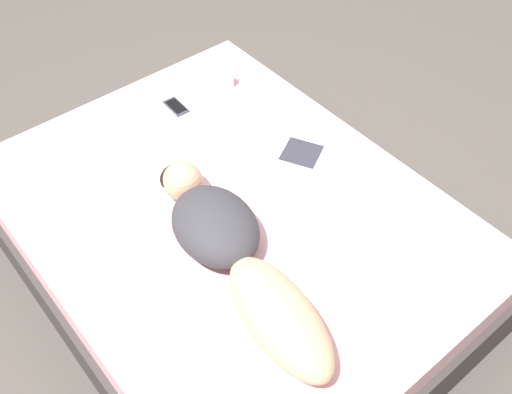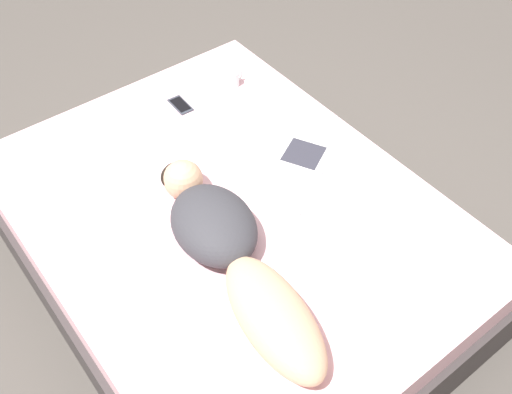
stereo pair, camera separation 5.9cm
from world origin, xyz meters
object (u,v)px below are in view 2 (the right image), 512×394
(open_magazine, at_px, (294,171))
(coffee_mug, at_px, (233,78))
(cell_phone, at_px, (180,105))
(person, at_px, (231,252))

(open_magazine, height_order, coffee_mug, coffee_mug)
(cell_phone, bearing_deg, person, -109.35)
(coffee_mug, height_order, cell_phone, coffee_mug)
(open_magazine, relative_size, coffee_mug, 5.79)
(coffee_mug, bearing_deg, cell_phone, 175.86)
(coffee_mug, distance_m, cell_phone, 0.35)
(person, xyz_separation_m, coffee_mug, (0.76, 1.02, -0.05))
(person, bearing_deg, open_magazine, 33.77)
(open_magazine, height_order, cell_phone, same)
(person, relative_size, cell_phone, 7.94)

